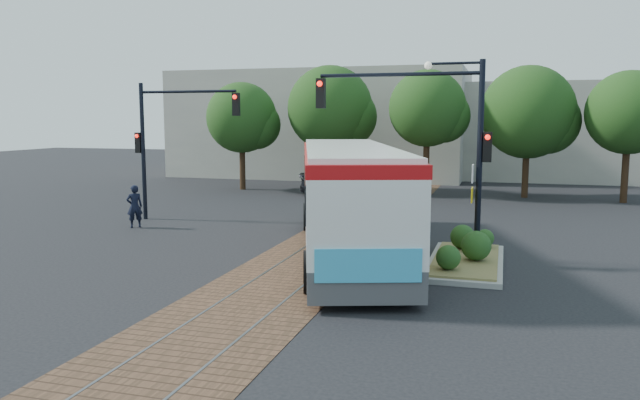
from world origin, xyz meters
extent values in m
plane|color=black|center=(0.00, 0.00, 0.00)|extent=(120.00, 120.00, 0.00)
cube|color=brown|center=(0.00, 4.00, 0.01)|extent=(3.60, 40.00, 0.01)
cube|color=slate|center=(-0.75, 4.00, 0.01)|extent=(0.06, 40.00, 0.01)
cube|color=slate|center=(0.75, 4.00, 0.01)|extent=(0.06, 40.00, 0.01)
cylinder|color=#382314|center=(-10.00, 16.00, 1.43)|extent=(0.36, 0.36, 2.86)
sphere|color=#153C13|center=(-10.00, 16.00, 4.51)|extent=(4.40, 4.40, 4.40)
cylinder|color=#382314|center=(-4.50, 16.80, 1.56)|extent=(0.36, 0.36, 3.12)
sphere|color=#153C13|center=(-4.50, 16.80, 5.07)|extent=(5.20, 5.20, 5.20)
cylinder|color=#382314|center=(1.50, 16.00, 1.69)|extent=(0.36, 0.36, 3.39)
sphere|color=#153C13|center=(1.50, 16.00, 5.04)|extent=(4.40, 4.40, 4.40)
cylinder|color=#382314|center=(7.00, 16.80, 1.43)|extent=(0.36, 0.36, 2.86)
sphere|color=#153C13|center=(7.00, 16.80, 4.81)|extent=(5.20, 5.20, 5.20)
cylinder|color=#382314|center=(12.00, 16.00, 1.56)|extent=(0.36, 0.36, 3.12)
sphere|color=#153C13|center=(12.00, 16.00, 4.77)|extent=(4.40, 4.40, 4.40)
cube|color=#ADA899|center=(-8.00, 28.00, 4.00)|extent=(22.00, 12.00, 8.00)
cube|color=#ADA899|center=(12.00, 30.00, 3.50)|extent=(18.00, 10.00, 7.00)
cube|color=#474749|center=(0.89, -0.32, 0.61)|extent=(6.75, 13.53, 0.78)
cube|color=white|center=(0.89, -0.32, 2.05)|extent=(6.77, 13.54, 2.11)
cube|color=black|center=(0.79, -0.01, 2.39)|extent=(6.42, 12.29, 1.00)
cube|color=#B70E10|center=(0.89, -0.32, 3.28)|extent=(6.81, 13.55, 0.33)
cube|color=white|center=(0.89, -0.32, 3.50)|extent=(6.55, 13.09, 0.16)
cube|color=black|center=(2.89, -6.50, 2.50)|extent=(1.73, 0.67, 1.00)
cube|color=#35A6D4|center=(2.95, -6.68, 1.17)|extent=(2.34, 0.82, 0.78)
cube|color=orange|center=(2.61, -0.93, 1.39)|extent=(1.60, 4.77, 1.22)
cylinder|color=black|center=(1.15, -5.26, 0.56)|extent=(0.71, 1.18, 1.11)
cylinder|color=black|center=(3.58, -4.47, 0.56)|extent=(0.71, 1.18, 1.11)
cylinder|color=black|center=(-1.63, 3.30, 0.56)|extent=(0.71, 1.18, 1.11)
cylinder|color=black|center=(0.80, 4.08, 0.56)|extent=(0.71, 1.18, 1.11)
cube|color=gray|center=(4.80, -1.00, 0.07)|extent=(2.20, 5.20, 0.15)
cube|color=olive|center=(4.80, -1.00, 0.19)|extent=(1.90, 4.80, 0.08)
sphere|color=#1E4719|center=(4.40, -2.60, 0.58)|extent=(0.70, 0.70, 0.70)
sphere|color=#1E4719|center=(5.10, -1.20, 0.68)|extent=(0.90, 0.90, 0.90)
sphere|color=#1E4719|center=(4.60, 0.40, 0.63)|extent=(0.80, 0.80, 0.80)
sphere|color=#1E4719|center=(5.30, 0.90, 0.53)|extent=(0.60, 0.60, 0.60)
cylinder|color=black|center=(5.10, -0.80, 3.21)|extent=(0.18, 0.18, 6.00)
cylinder|color=black|center=(2.60, -0.80, 5.81)|extent=(5.00, 0.12, 0.12)
cube|color=black|center=(0.10, -0.80, 5.26)|extent=(0.28, 0.22, 0.95)
sphere|color=#FF190C|center=(0.10, -0.94, 5.56)|extent=(0.18, 0.18, 0.18)
cube|color=black|center=(5.32, -0.80, 3.61)|extent=(0.26, 0.20, 0.90)
sphere|color=#FF190C|center=(5.32, -0.93, 3.92)|extent=(0.16, 0.16, 0.16)
cube|color=white|center=(4.92, -0.92, 2.81)|extent=(0.04, 0.45, 0.55)
cube|color=yellow|center=(4.92, -0.92, 2.17)|extent=(0.04, 0.45, 0.45)
cylinder|color=black|center=(4.30, -0.80, 6.12)|extent=(1.60, 0.08, 0.08)
sphere|color=silver|center=(3.50, -0.80, 6.06)|extent=(0.24, 0.24, 0.24)
cylinder|color=black|center=(-9.50, 4.00, 3.00)|extent=(0.18, 0.18, 6.00)
cylinder|color=black|center=(-7.25, 4.00, 5.60)|extent=(4.50, 0.12, 0.12)
cube|color=black|center=(-5.00, 4.00, 5.05)|extent=(0.28, 0.22, 0.95)
sphere|color=#FF190C|center=(-5.00, 3.86, 5.35)|extent=(0.18, 0.18, 0.18)
cube|color=black|center=(-9.72, 4.00, 3.40)|extent=(0.26, 0.20, 0.90)
sphere|color=#FF190C|center=(-9.72, 3.87, 3.70)|extent=(0.16, 0.16, 0.16)
imported|color=black|center=(-8.68, 1.91, 0.88)|extent=(0.76, 0.75, 1.77)
imported|color=black|center=(-3.40, 14.76, 0.66)|extent=(4.83, 2.85, 1.31)
camera|label=1|loc=(5.81, -20.21, 4.48)|focal=35.00mm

